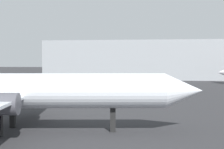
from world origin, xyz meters
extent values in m
cylinder|color=silver|center=(-9.06, 23.23, 3.93)|extent=(27.57, 7.37, 3.31)
cone|color=silver|center=(6.28, 25.55, 3.93)|extent=(4.10, 3.82, 3.31)
cube|color=silver|center=(-10.41, 23.03, 3.44)|extent=(7.62, 23.73, 0.25)
cylinder|color=#4C4C54|center=(-10.26, 27.54, 3.27)|extent=(3.35, 2.30, 1.86)
cube|color=black|center=(-0.39, 24.54, 1.14)|extent=(0.59, 0.59, 2.28)
cube|color=black|center=(-10.72, 25.07, 1.14)|extent=(0.59, 0.59, 2.28)
cone|color=white|center=(22.33, 92.63, 3.23)|extent=(3.61, 3.35, 2.94)
cube|color=#999EA3|center=(1.46, 115.74, 6.82)|extent=(76.02, 21.45, 13.64)
camera|label=1|loc=(3.94, -6.66, 6.87)|focal=53.37mm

